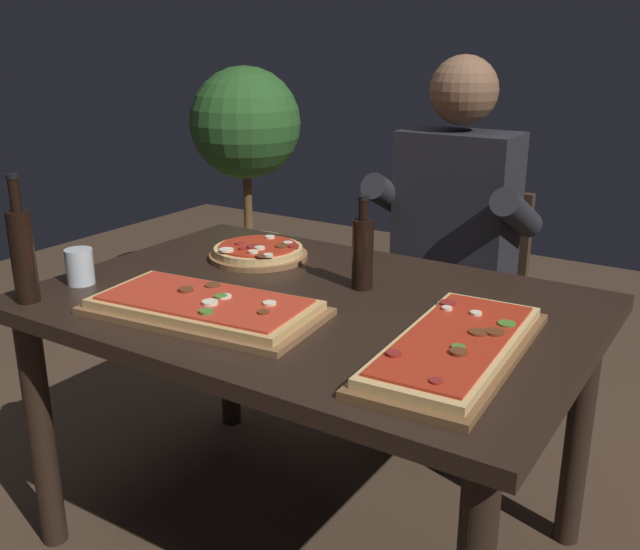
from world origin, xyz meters
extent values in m
plane|color=#4C3828|center=(0.00, 0.00, 0.00)|extent=(6.40, 6.40, 0.00)
cube|color=black|center=(0.00, 0.00, 0.72)|extent=(1.40, 0.96, 0.04)
cylinder|color=black|center=(-0.62, -0.40, 0.35)|extent=(0.07, 0.07, 0.70)
cylinder|color=black|center=(-0.62, 0.40, 0.35)|extent=(0.07, 0.07, 0.70)
cylinder|color=black|center=(0.62, 0.40, 0.35)|extent=(0.07, 0.07, 0.70)
cube|color=brown|center=(-0.15, -0.23, 0.75)|extent=(0.60, 0.35, 0.02)
cube|color=tan|center=(-0.15, -0.23, 0.77)|extent=(0.56, 0.31, 0.02)
cube|color=red|center=(-0.15, -0.23, 0.78)|extent=(0.51, 0.28, 0.01)
cylinder|color=#4C7F2D|center=(-0.08, -0.30, 0.79)|extent=(0.03, 0.03, 0.01)
cylinder|color=brown|center=(-0.19, -0.15, 0.78)|extent=(0.04, 0.04, 0.00)
cylinder|color=beige|center=(0.01, -0.18, 0.78)|extent=(0.03, 0.03, 0.01)
cylinder|color=brown|center=(0.03, -0.23, 0.78)|extent=(0.03, 0.03, 0.00)
cylinder|color=beige|center=(-0.12, -0.20, 0.78)|extent=(0.04, 0.04, 0.00)
cylinder|color=brown|center=(-0.22, -0.22, 0.79)|extent=(0.04, 0.04, 0.01)
cylinder|color=beige|center=(-0.11, -0.25, 0.79)|extent=(0.04, 0.04, 0.01)
cylinder|color=#4C7F2D|center=(-0.12, -0.20, 0.78)|extent=(0.03, 0.03, 0.01)
cube|color=brown|center=(0.45, -0.12, 0.75)|extent=(0.29, 0.60, 0.02)
cube|color=#DBB270|center=(0.45, -0.12, 0.77)|extent=(0.26, 0.56, 0.02)
cube|color=#B72D19|center=(0.45, -0.12, 0.78)|extent=(0.23, 0.51, 0.01)
cylinder|color=#4C7F2D|center=(0.52, 0.00, 0.78)|extent=(0.04, 0.04, 0.00)
cylinder|color=maroon|center=(0.36, 0.05, 0.78)|extent=(0.04, 0.04, 0.01)
cylinder|color=beige|center=(0.37, 0.01, 0.79)|extent=(0.02, 0.02, 0.01)
cylinder|color=maroon|center=(0.38, -0.28, 0.79)|extent=(0.03, 0.03, 0.01)
cylinder|color=brown|center=(0.51, -0.06, 0.78)|extent=(0.04, 0.04, 0.01)
cylinder|color=brown|center=(0.48, -0.08, 0.78)|extent=(0.04, 0.04, 0.01)
cylinder|color=#4C7F2D|center=(0.48, -0.18, 0.79)|extent=(0.03, 0.03, 0.01)
cylinder|color=maroon|center=(0.50, -0.34, 0.78)|extent=(0.03, 0.03, 0.00)
cylinder|color=beige|center=(0.44, 0.02, 0.79)|extent=(0.03, 0.03, 0.01)
cylinder|color=brown|center=(0.49, -0.20, 0.79)|extent=(0.04, 0.04, 0.01)
cylinder|color=brown|center=(-0.33, 0.21, 0.75)|extent=(0.30, 0.30, 0.02)
cylinder|color=#DBB270|center=(-0.33, 0.21, 0.77)|extent=(0.27, 0.27, 0.02)
cylinder|color=#B72D19|center=(-0.33, 0.21, 0.78)|extent=(0.24, 0.24, 0.01)
cylinder|color=brown|center=(-0.25, 0.24, 0.78)|extent=(0.04, 0.04, 0.01)
cylinder|color=maroon|center=(-0.38, 0.19, 0.78)|extent=(0.03, 0.03, 0.00)
cylinder|color=maroon|center=(-0.34, 0.15, 0.78)|extent=(0.03, 0.03, 0.01)
cylinder|color=beige|center=(-0.23, 0.13, 0.79)|extent=(0.03, 0.03, 0.01)
cylinder|color=beige|center=(-0.26, 0.27, 0.79)|extent=(0.03, 0.03, 0.01)
cylinder|color=beige|center=(-0.37, 0.11, 0.79)|extent=(0.04, 0.04, 0.01)
cylinder|color=brown|center=(-0.25, 0.12, 0.78)|extent=(0.03, 0.03, 0.00)
cylinder|color=beige|center=(-0.29, 0.14, 0.79)|extent=(0.03, 0.03, 0.01)
cylinder|color=beige|center=(-0.35, 0.30, 0.79)|extent=(0.03, 0.03, 0.01)
cylinder|color=maroon|center=(-0.32, 0.18, 0.79)|extent=(0.04, 0.04, 0.01)
cylinder|color=beige|center=(-0.30, 0.18, 0.79)|extent=(0.03, 0.03, 0.01)
cylinder|color=maroon|center=(-0.23, 0.25, 0.79)|extent=(0.04, 0.04, 0.01)
cylinder|color=black|center=(0.07, 0.14, 0.83)|extent=(0.06, 0.06, 0.19)
cylinder|color=black|center=(0.07, 0.14, 0.95)|extent=(0.03, 0.03, 0.05)
cylinder|color=black|center=(0.07, 0.14, 0.99)|extent=(0.03, 0.03, 0.01)
cylinder|color=black|center=(-0.59, -0.40, 0.86)|extent=(0.06, 0.06, 0.23)
cylinder|color=black|center=(-0.59, -0.40, 1.01)|extent=(0.03, 0.03, 0.08)
cylinder|color=black|center=(-0.59, -0.40, 1.06)|extent=(0.03, 0.03, 0.01)
cylinder|color=silver|center=(-0.59, -0.24, 0.79)|extent=(0.07, 0.07, 0.10)
cube|color=#3D2B1E|center=(0.08, 0.78, 0.43)|extent=(0.44, 0.44, 0.04)
cube|color=#3D2B1E|center=(0.08, 0.98, 0.66)|extent=(0.40, 0.04, 0.42)
cylinder|color=#3D2B1E|center=(-0.11, 0.59, 0.21)|extent=(0.04, 0.04, 0.41)
cylinder|color=#3D2B1E|center=(0.27, 0.59, 0.21)|extent=(0.04, 0.04, 0.41)
cylinder|color=#3D2B1E|center=(-0.11, 0.97, 0.21)|extent=(0.04, 0.04, 0.41)
cylinder|color=#3D2B1E|center=(0.27, 0.97, 0.21)|extent=(0.04, 0.04, 0.41)
cylinder|color=#23232D|center=(-0.02, 0.60, 0.23)|extent=(0.11, 0.11, 0.45)
cylinder|color=#23232D|center=(0.18, 0.60, 0.23)|extent=(0.11, 0.11, 0.45)
cube|color=#23232D|center=(0.08, 0.68, 0.51)|extent=(0.34, 0.40, 0.12)
cube|color=#232328|center=(0.08, 0.78, 0.83)|extent=(0.38, 0.22, 0.52)
sphere|color=brown|center=(0.08, 0.78, 1.22)|extent=(0.22, 0.22, 0.22)
cylinder|color=#232328|center=(-0.14, 0.73, 0.86)|extent=(0.09, 0.31, 0.21)
cylinder|color=#232328|center=(0.30, 0.73, 0.86)|extent=(0.09, 0.31, 0.21)
cylinder|color=tan|center=(-1.29, 1.38, 0.19)|extent=(0.40, 0.40, 0.38)
cylinder|color=brown|center=(-1.29, 1.38, 0.57)|extent=(0.04, 0.04, 0.38)
sphere|color=#285623|center=(-1.29, 1.38, 0.98)|extent=(0.55, 0.55, 0.55)
camera|label=1|loc=(0.96, -1.44, 1.38)|focal=40.32mm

